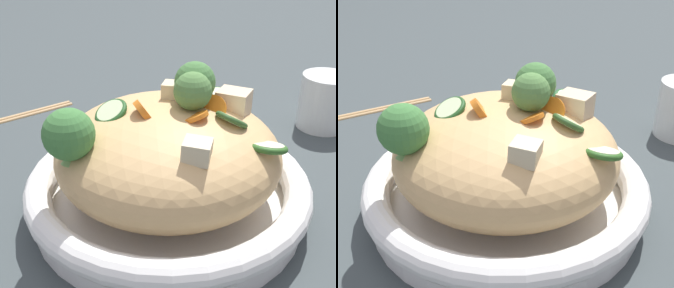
# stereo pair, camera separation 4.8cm
# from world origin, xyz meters

# --- Properties ---
(ground_plane) EXTENTS (3.00, 3.00, 0.00)m
(ground_plane) POSITION_xyz_m (0.00, 0.00, 0.00)
(ground_plane) COLOR #3B4445
(serving_bowl) EXTENTS (0.32, 0.32, 0.05)m
(serving_bowl) POSITION_xyz_m (0.00, 0.00, 0.03)
(serving_bowl) COLOR white
(serving_bowl) RESTS_ON ground_plane
(noodle_heap) EXTENTS (0.24, 0.24, 0.11)m
(noodle_heap) POSITION_xyz_m (0.00, -0.00, 0.07)
(noodle_heap) COLOR tan
(noodle_heap) RESTS_ON serving_bowl
(broccoli_florets) EXTENTS (0.20, 0.08, 0.08)m
(broccoli_florets) POSITION_xyz_m (0.04, 0.00, 0.13)
(broccoli_florets) COLOR #8DAD76
(broccoli_florets) RESTS_ON serving_bowl
(carrot_coins) EXTENTS (0.10, 0.06, 0.03)m
(carrot_coins) POSITION_xyz_m (-0.01, 0.01, 0.13)
(carrot_coins) COLOR orange
(carrot_coins) RESTS_ON serving_bowl
(zucchini_slices) EXTENTS (0.20, 0.18, 0.04)m
(zucchini_slices) POSITION_xyz_m (-0.05, 0.01, 0.11)
(zucchini_slices) COLOR beige
(zucchini_slices) RESTS_ON serving_bowl
(chicken_chunks) EXTENTS (0.12, 0.14, 0.04)m
(chicken_chunks) POSITION_xyz_m (-0.04, 0.01, 0.12)
(chicken_chunks) COLOR beige
(chicken_chunks) RESTS_ON serving_bowl
(chopsticks_pair) EXTENTS (0.22, 0.07, 0.01)m
(chopsticks_pair) POSITION_xyz_m (0.15, -0.32, 0.00)
(chopsticks_pair) COLOR tan
(chopsticks_pair) RESTS_ON ground_plane
(drinking_glass) EXTENTS (0.08, 0.08, 0.08)m
(drinking_glass) POSITION_xyz_m (-0.30, -0.10, 0.04)
(drinking_glass) COLOR silver
(drinking_glass) RESTS_ON ground_plane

